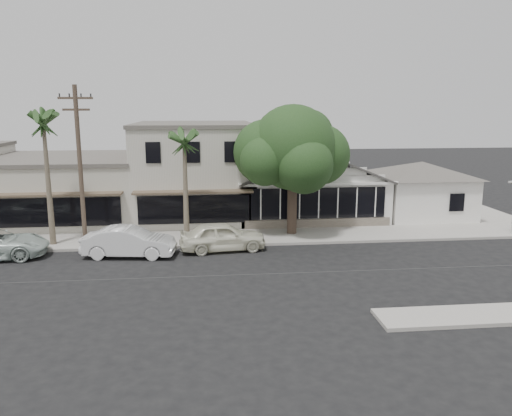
{
  "coord_description": "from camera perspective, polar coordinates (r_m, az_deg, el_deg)",
  "views": [
    {
      "loc": [
        -2.36,
        -22.54,
        7.85
      ],
      "look_at": [
        0.67,
        6.0,
        2.01
      ],
      "focal_mm": 35.0,
      "sensor_mm": 36.0,
      "label": 1
    }
  ],
  "objects": [
    {
      "name": "sidewalk_north",
      "position": [
        30.83,
        -16.43,
        -3.59
      ],
      "size": [
        90.0,
        3.5,
        0.15
      ],
      "primitive_type": "cube",
      "color": "#9E9991",
      "rests_on": "ground"
    },
    {
      "name": "side_cottage",
      "position": [
        37.97,
        18.24,
        1.29
      ],
      "size": [
        6.0,
        6.0,
        3.0
      ],
      "primitive_type": "cube",
      "color": "white",
      "rests_on": "ground"
    },
    {
      "name": "car_0",
      "position": [
        27.73,
        -3.84,
        -3.24
      ],
      "size": [
        4.93,
        2.45,
        1.62
      ],
      "primitive_type": "imported",
      "rotation": [
        0.0,
        0.0,
        1.69
      ],
      "color": "silver",
      "rests_on": "ground"
    },
    {
      "name": "car_1",
      "position": [
        27.4,
        -14.31,
        -3.78
      ],
      "size": [
        5.03,
        2.28,
        1.6
      ],
      "primitive_type": "imported",
      "rotation": [
        0.0,
        0.0,
        1.45
      ],
      "color": "white",
      "rests_on": "ground"
    },
    {
      "name": "utility_pole",
      "position": [
        28.69,
        -19.47,
        4.72
      ],
      "size": [
        1.8,
        0.24,
        9.0
      ],
      "color": "brown",
      "rests_on": "ground"
    },
    {
      "name": "ground",
      "position": [
        23.99,
        -0.08,
        -7.6
      ],
      "size": [
        140.0,
        140.0,
        0.0
      ],
      "primitive_type": "plane",
      "color": "black",
      "rests_on": "ground"
    },
    {
      "name": "row_building_midnear",
      "position": [
        37.75,
        -20.79,
        1.99
      ],
      "size": [
        10.0,
        10.0,
        4.2
      ],
      "primitive_type": "cube",
      "color": "beige",
      "rests_on": "ground"
    },
    {
      "name": "shade_tree",
      "position": [
        30.5,
        4.04,
        6.64
      ],
      "size": [
        7.23,
        6.54,
        8.02
      ],
      "rotation": [
        0.0,
        0.0,
        -0.38
      ],
      "color": "#48392C",
      "rests_on": "ground"
    },
    {
      "name": "palm_mid",
      "position": [
        29.91,
        -23.14,
        8.87
      ],
      "size": [
        3.04,
        3.04,
        8.08
      ],
      "color": "#726651",
      "rests_on": "ground"
    },
    {
      "name": "palm_east",
      "position": [
        28.76,
        -8.21,
        7.62
      ],
      "size": [
        3.05,
        3.05,
        7.02
      ],
      "color": "#726651",
      "rests_on": "ground"
    },
    {
      "name": "corner_shop",
      "position": [
        36.16,
        5.76,
        3.12
      ],
      "size": [
        10.4,
        8.6,
        5.1
      ],
      "color": "white",
      "rests_on": "ground"
    },
    {
      "name": "row_building_near",
      "position": [
        36.34,
        -7.04,
        4.14
      ],
      "size": [
        8.0,
        10.0,
        6.5
      ],
      "primitive_type": "cube",
      "color": "beige",
      "rests_on": "ground"
    }
  ]
}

